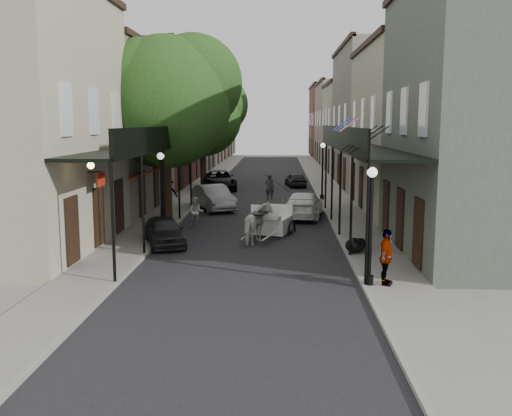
# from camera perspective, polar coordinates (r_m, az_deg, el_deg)

# --- Properties ---
(ground) EXTENTS (140.00, 140.00, 0.00)m
(ground) POSITION_cam_1_polar(r_m,az_deg,el_deg) (20.25, -1.29, -6.26)
(ground) COLOR gray
(ground) RESTS_ON ground
(road) EXTENTS (8.00, 90.00, 0.01)m
(road) POSITION_cam_1_polar(r_m,az_deg,el_deg) (39.89, 0.52, 1.14)
(road) COLOR black
(road) RESTS_ON ground
(sidewalk_left) EXTENTS (2.20, 90.00, 0.12)m
(sidewalk_left) POSITION_cam_1_polar(r_m,az_deg,el_deg) (40.35, -6.60, 1.25)
(sidewalk_left) COLOR gray
(sidewalk_left) RESTS_ON ground
(sidewalk_right) EXTENTS (2.20, 90.00, 0.12)m
(sidewalk_right) POSITION_cam_1_polar(r_m,az_deg,el_deg) (40.04, 7.69, 1.17)
(sidewalk_right) COLOR gray
(sidewalk_right) RESTS_ON ground
(building_row_left) EXTENTS (5.00, 80.00, 10.50)m
(building_row_left) POSITION_cam_1_polar(r_m,az_deg,el_deg) (50.50, -9.02, 8.57)
(building_row_left) COLOR #A6A085
(building_row_left) RESTS_ON ground
(building_row_right) EXTENTS (5.00, 80.00, 10.50)m
(building_row_right) POSITION_cam_1_polar(r_m,az_deg,el_deg) (50.08, 10.89, 8.53)
(building_row_right) COLOR slate
(building_row_right) RESTS_ON ground
(gallery_left) EXTENTS (2.20, 18.05, 4.88)m
(gallery_left) POSITION_cam_1_polar(r_m,az_deg,el_deg) (27.22, -10.55, 6.06)
(gallery_left) COLOR black
(gallery_left) RESTS_ON sidewalk_left
(gallery_right) EXTENTS (2.20, 18.05, 4.88)m
(gallery_right) POSITION_cam_1_polar(r_m,az_deg,el_deg) (26.77, 9.98, 6.03)
(gallery_right) COLOR black
(gallery_right) RESTS_ON sidewalk_right
(tree_near) EXTENTS (7.31, 6.80, 9.63)m
(tree_near) POSITION_cam_1_polar(r_m,az_deg,el_deg) (30.23, -8.20, 10.97)
(tree_near) COLOR #382619
(tree_near) RESTS_ON sidewalk_left
(tree_far) EXTENTS (6.45, 6.00, 8.61)m
(tree_far) POSITION_cam_1_polar(r_m,az_deg,el_deg) (44.06, -4.90, 9.42)
(tree_far) COLOR #382619
(tree_far) RESTS_ON sidewalk_left
(lamppost_right_near) EXTENTS (0.32, 0.32, 3.71)m
(lamppost_right_near) POSITION_cam_1_polar(r_m,az_deg,el_deg) (18.04, 11.39, -1.61)
(lamppost_right_near) COLOR black
(lamppost_right_near) RESTS_ON sidewalk_right
(lamppost_left) EXTENTS (0.32, 0.32, 3.71)m
(lamppost_left) POSITION_cam_1_polar(r_m,az_deg,el_deg) (26.28, -9.44, 1.62)
(lamppost_left) COLOR black
(lamppost_left) RESTS_ON sidewalk_left
(lamppost_right_far) EXTENTS (0.32, 0.32, 3.71)m
(lamppost_right_far) POSITION_cam_1_polar(r_m,az_deg,el_deg) (37.77, 6.67, 3.78)
(lamppost_right_far) COLOR black
(lamppost_right_far) RESTS_ON sidewalk_right
(horse) EXTENTS (1.43, 2.21, 1.72)m
(horse) POSITION_cam_1_polar(r_m,az_deg,el_deg) (24.45, 0.22, -1.61)
(horse) COLOR silver
(horse) RESTS_ON ground
(carriage) EXTENTS (2.18, 2.82, 2.87)m
(carriage) POSITION_cam_1_polar(r_m,az_deg,el_deg) (26.93, 1.94, -0.11)
(carriage) COLOR black
(carriage) RESTS_ON ground
(pedestrian_walking) EXTENTS (0.79, 0.64, 1.53)m
(pedestrian_walking) POSITION_cam_1_polar(r_m,az_deg,el_deg) (28.39, -6.01, -0.42)
(pedestrian_walking) COLOR #AEADA4
(pedestrian_walking) RESTS_ON ground
(pedestrian_sidewalk_left) EXTENTS (1.30, 1.09, 1.75)m
(pedestrian_sidewalk_left) POSITION_cam_1_polar(r_m,az_deg,el_deg) (34.21, -8.72, 1.46)
(pedestrian_sidewalk_left) COLOR gray
(pedestrian_sidewalk_left) RESTS_ON sidewalk_left
(pedestrian_sidewalk_right) EXTENTS (0.77, 1.13, 1.78)m
(pedestrian_sidewalk_right) POSITION_cam_1_polar(r_m,az_deg,el_deg) (18.34, 12.88, -4.82)
(pedestrian_sidewalk_right) COLOR gray
(pedestrian_sidewalk_right) RESTS_ON sidewalk_right
(car_left_near) EXTENTS (2.60, 3.92, 1.24)m
(car_left_near) POSITION_cam_1_polar(r_m,az_deg,el_deg) (24.46, -9.15, -2.29)
(car_left_near) COLOR black
(car_left_near) RESTS_ON ground
(car_left_mid) EXTENTS (3.28, 4.69, 1.47)m
(car_left_mid) POSITION_cam_1_polar(r_m,az_deg,el_deg) (34.05, -4.27, 1.06)
(car_left_mid) COLOR #9E9EA3
(car_left_mid) RESTS_ON ground
(car_left_far) EXTENTS (3.27, 5.65, 1.48)m
(car_left_far) POSITION_cam_1_polar(r_m,az_deg,el_deg) (44.00, -3.70, 2.79)
(car_left_far) COLOR black
(car_left_far) RESTS_ON ground
(car_right_near) EXTENTS (2.60, 5.03, 1.39)m
(car_right_near) POSITION_cam_1_polar(r_m,az_deg,el_deg) (31.22, 4.79, 0.30)
(car_right_near) COLOR white
(car_right_near) RESTS_ON ground
(car_right_far) EXTENTS (1.88, 3.64, 1.18)m
(car_right_far) POSITION_cam_1_polar(r_m,az_deg,el_deg) (46.15, 4.00, 2.87)
(car_right_far) COLOR black
(car_right_far) RESTS_ON ground
(trash_bags) EXTENTS (0.95, 1.10, 0.59)m
(trash_bags) POSITION_cam_1_polar(r_m,az_deg,el_deg) (22.87, 10.00, -3.65)
(trash_bags) COLOR black
(trash_bags) RESTS_ON sidewalk_right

